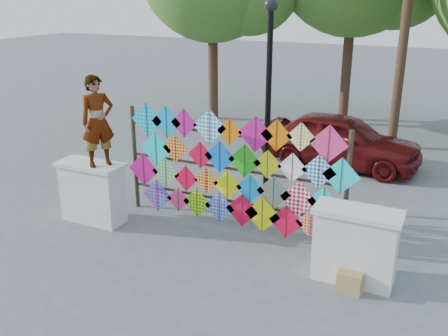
{
  "coord_description": "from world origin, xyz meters",
  "views": [
    {
      "loc": [
        3.88,
        -7.68,
        4.55
      ],
      "look_at": [
        -0.06,
        0.6,
        1.32
      ],
      "focal_mm": 40.0,
      "sensor_mm": 36.0,
      "label": 1
    }
  ],
  "objects_px": {
    "vendor_woman": "(98,121)",
    "sedan": "(341,140)",
    "kite_rack": "(233,172)",
    "lamppost": "(269,88)"
  },
  "relations": [
    {
      "from": "vendor_woman",
      "to": "sedan",
      "type": "distance_m",
      "value": 6.93
    },
    {
      "from": "vendor_woman",
      "to": "sedan",
      "type": "relative_size",
      "value": 0.42
    },
    {
      "from": "sedan",
      "to": "kite_rack",
      "type": "bearing_deg",
      "value": 171.75
    },
    {
      "from": "kite_rack",
      "to": "vendor_woman",
      "type": "relative_size",
      "value": 2.76
    },
    {
      "from": "vendor_woman",
      "to": "kite_rack",
      "type": "bearing_deg",
      "value": -37.65
    },
    {
      "from": "kite_rack",
      "to": "lamppost",
      "type": "height_order",
      "value": "lamppost"
    },
    {
      "from": "kite_rack",
      "to": "sedan",
      "type": "distance_m",
      "value": 4.99
    },
    {
      "from": "sedan",
      "to": "lamppost",
      "type": "xyz_separation_m",
      "value": [
        -0.83,
        -3.58,
        1.96
      ]
    },
    {
      "from": "vendor_woman",
      "to": "lamppost",
      "type": "distance_m",
      "value": 3.52
    },
    {
      "from": "kite_rack",
      "to": "lamppost",
      "type": "relative_size",
      "value": 1.11
    }
  ]
}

